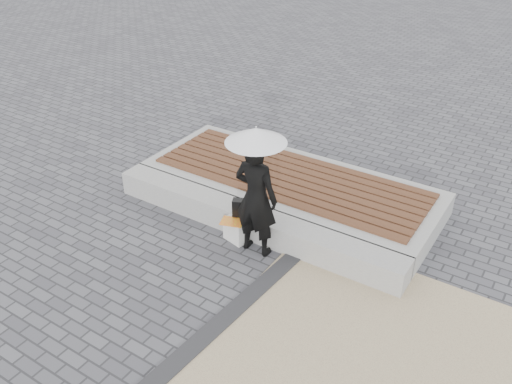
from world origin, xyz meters
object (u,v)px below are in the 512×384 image
at_px(seating_ledge, 251,221).
at_px(woman, 256,198).
at_px(handbag, 245,208).
at_px(canvas_tote, 234,231).
at_px(parasol, 256,135).

bearing_deg(seating_ledge, woman, -47.44).
xyz_separation_m(handbag, canvas_tote, (-0.09, -0.17, -0.35)).
relative_size(seating_ledge, handbag, 13.06).
distance_m(woman, parasol, 0.96).
distance_m(parasol, canvas_tote, 1.73).
distance_m(seating_ledge, handbag, 0.37).
height_order(seating_ledge, parasol, parasol).
bearing_deg(woman, seating_ledge, -49.11).
bearing_deg(canvas_tote, parasol, 12.11).
relative_size(seating_ledge, canvas_tote, 13.36).
height_order(parasol, handbag, parasol).
xyz_separation_m(seating_ledge, handbag, (0.01, -0.17, 0.34)).
bearing_deg(parasol, canvas_tote, 179.04).
bearing_deg(parasol, handbag, 150.14).
bearing_deg(woman, canvas_tote, -2.63).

